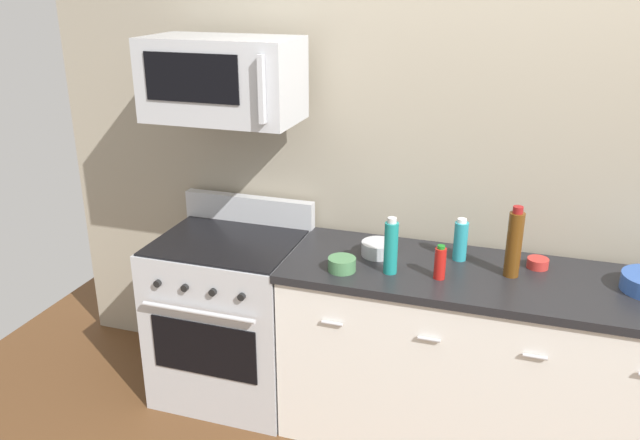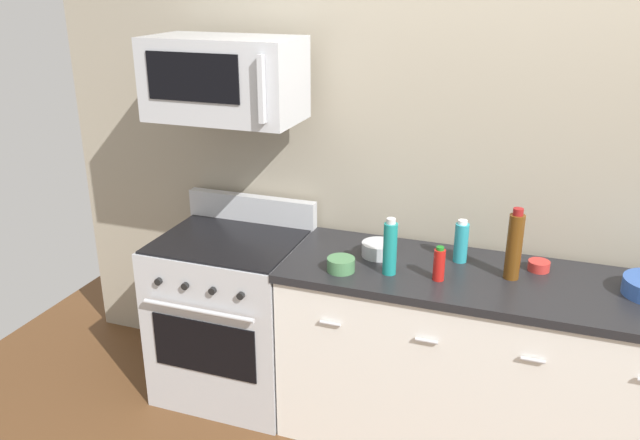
{
  "view_description": "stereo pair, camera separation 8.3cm",
  "coord_description": "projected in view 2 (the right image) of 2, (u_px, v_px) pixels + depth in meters",
  "views": [
    {
      "loc": [
        0.09,
        -2.82,
        2.23
      ],
      "look_at": [
        -0.82,
        -0.05,
        1.12
      ],
      "focal_mm": 36.28,
      "sensor_mm": 36.0,
      "label": 1
    },
    {
      "loc": [
        0.16,
        -2.79,
        2.23
      ],
      "look_at": [
        -0.82,
        -0.05,
        1.12
      ],
      "focal_mm": 36.28,
      "sensor_mm": 36.0,
      "label": 2
    }
  ],
  "objects": [
    {
      "name": "ground_plane",
      "position": [
        474.0,
        439.0,
        3.31
      ],
      "size": [
        6.05,
        6.05,
        0.0
      ],
      "primitive_type": "plane",
      "color": "brown"
    },
    {
      "name": "back_wall",
      "position": [
        508.0,
        164.0,
        3.18
      ],
      "size": [
        5.04,
        0.1,
        2.7
      ],
      "primitive_type": "cube",
      "color": "#9E937F",
      "rests_on": "ground_plane"
    },
    {
      "name": "counter_unit",
      "position": [
        482.0,
        363.0,
        3.14
      ],
      "size": [
        1.95,
        0.66,
        0.92
      ],
      "color": "silver",
      "rests_on": "ground_plane"
    },
    {
      "name": "range_oven",
      "position": [
        233.0,
        314.0,
        3.57
      ],
      "size": [
        0.76,
        0.69,
        1.07
      ],
      "color": "#B7BABF",
      "rests_on": "ground_plane"
    },
    {
      "name": "microwave",
      "position": [
        225.0,
        79.0,
        3.15
      ],
      "size": [
        0.74,
        0.44,
        0.4
      ],
      "color": "#B7BABF"
    },
    {
      "name": "bottle_dish_soap",
      "position": [
        461.0,
        242.0,
        3.11
      ],
      "size": [
        0.07,
        0.07,
        0.21
      ],
      "color": "teal",
      "rests_on": "countertop_slab"
    },
    {
      "name": "bottle_sparkling_teal",
      "position": [
        390.0,
        248.0,
        2.97
      ],
      "size": [
        0.06,
        0.06,
        0.27
      ],
      "color": "#197F7A",
      "rests_on": "countertop_slab"
    },
    {
      "name": "bottle_hot_sauce_red",
      "position": [
        439.0,
        264.0,
        2.93
      ],
      "size": [
        0.05,
        0.05,
        0.16
      ],
      "color": "#B21914",
      "rests_on": "countertop_slab"
    },
    {
      "name": "bottle_wine_amber",
      "position": [
        514.0,
        246.0,
        2.92
      ],
      "size": [
        0.07,
        0.07,
        0.34
      ],
      "color": "#59330F",
      "rests_on": "countertop_slab"
    },
    {
      "name": "bowl_steel_prep",
      "position": [
        378.0,
        249.0,
        3.19
      ],
      "size": [
        0.17,
        0.17,
        0.07
      ],
      "color": "#B2B5BA",
      "rests_on": "countertop_slab"
    },
    {
      "name": "bowl_green_glaze",
      "position": [
        341.0,
        264.0,
        3.03
      ],
      "size": [
        0.13,
        0.13,
        0.06
      ],
      "color": "#477A4C",
      "rests_on": "countertop_slab"
    },
    {
      "name": "bowl_red_small",
      "position": [
        539.0,
        265.0,
        3.04
      ],
      "size": [
        0.1,
        0.1,
        0.05
      ],
      "color": "#B72D28",
      "rests_on": "countertop_slab"
    }
  ]
}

